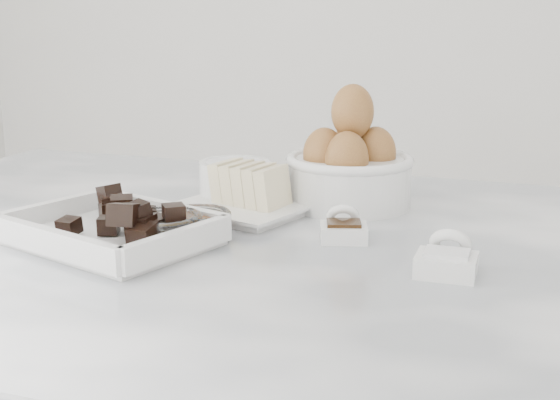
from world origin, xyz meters
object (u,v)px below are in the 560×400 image
at_px(sugar_ramekin, 235,180).
at_px(vanilla_spoon, 343,228).
at_px(zest_bowl, 197,224).
at_px(butter_plate, 245,195).
at_px(chocolate_dish, 111,224).
at_px(salt_spoon, 447,259).
at_px(egg_bowl, 350,167).
at_px(honey_bowl, 165,229).

xyz_separation_m(sugar_ramekin, vanilla_spoon, (0.18, -0.12, -0.02)).
bearing_deg(zest_bowl, butter_plate, 87.97).
relative_size(chocolate_dish, vanilla_spoon, 3.47).
xyz_separation_m(sugar_ramekin, salt_spoon, (0.31, -0.19, -0.02)).
bearing_deg(chocolate_dish, egg_bowl, 52.04).
bearing_deg(egg_bowl, chocolate_dish, -127.96).
bearing_deg(vanilla_spoon, salt_spoon, -31.25).
bearing_deg(butter_plate, chocolate_dish, -116.16).
height_order(chocolate_dish, honey_bowl, chocolate_dish).
bearing_deg(egg_bowl, zest_bowl, -119.34).
bearing_deg(chocolate_dish, sugar_ramekin, 76.16).
xyz_separation_m(butter_plate, salt_spoon, (0.28, -0.15, -0.01)).
distance_m(chocolate_dish, butter_plate, 0.20).
bearing_deg(honey_bowl, salt_spoon, 2.59).
height_order(sugar_ramekin, egg_bowl, egg_bowl).
bearing_deg(honey_bowl, sugar_ramekin, 91.14).
bearing_deg(salt_spoon, butter_plate, 151.77).
distance_m(sugar_ramekin, honey_bowl, 0.21).
distance_m(chocolate_dish, sugar_ramekin, 0.23).
bearing_deg(vanilla_spoon, egg_bowl, 102.80).
xyz_separation_m(zest_bowl, salt_spoon, (0.28, -0.02, -0.00)).
xyz_separation_m(butter_plate, sugar_ramekin, (-0.03, 0.04, 0.01)).
bearing_deg(sugar_ramekin, vanilla_spoon, -32.16).
bearing_deg(honey_bowl, butter_plate, 80.01).
height_order(egg_bowl, vanilla_spoon, egg_bowl).
relative_size(egg_bowl, zest_bowl, 2.16).
relative_size(butter_plate, sugar_ramekin, 2.03).
bearing_deg(vanilla_spoon, honey_bowl, -152.90).
bearing_deg(sugar_ramekin, egg_bowl, 14.55).
distance_m(butter_plate, vanilla_spoon, 0.17).
xyz_separation_m(honey_bowl, vanilla_spoon, (0.18, 0.09, -0.01)).
xyz_separation_m(chocolate_dish, salt_spoon, (0.37, 0.03, -0.01)).
xyz_separation_m(chocolate_dish, honey_bowl, (0.06, 0.01, -0.00)).
bearing_deg(sugar_ramekin, zest_bowl, -80.85).
xyz_separation_m(sugar_ramekin, egg_bowl, (0.15, 0.04, 0.02)).
height_order(butter_plate, zest_bowl, butter_plate).
distance_m(chocolate_dish, zest_bowl, 0.09).
xyz_separation_m(butter_plate, vanilla_spoon, (0.15, -0.07, -0.01)).
height_order(sugar_ramekin, honey_bowl, sugar_ramekin).
bearing_deg(honey_bowl, zest_bowl, 52.76).
xyz_separation_m(honey_bowl, zest_bowl, (0.02, 0.03, -0.00)).
relative_size(honey_bowl, zest_bowl, 1.08).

